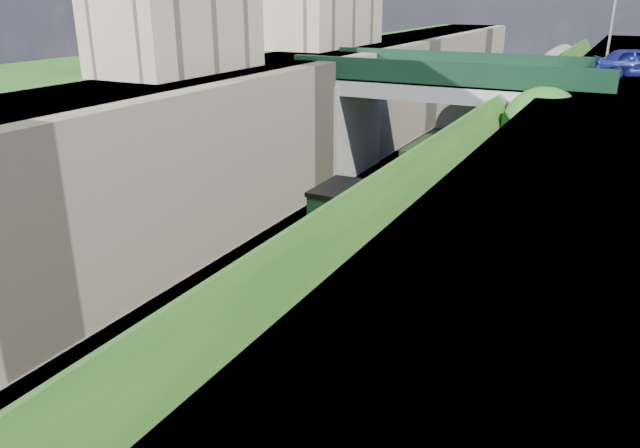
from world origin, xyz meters
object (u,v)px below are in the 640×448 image
at_px(locomotive, 319,277).
at_px(tree, 545,131).
at_px(road_bridge, 459,118).
at_px(lamppost, 615,8).
at_px(car_blue, 640,63).
at_px(tender, 399,216).

bearing_deg(locomotive, tree, 69.72).
distance_m(road_bridge, lamppost, 11.56).
bearing_deg(car_blue, tender, 133.20).
bearing_deg(car_blue, locomotive, 143.18).
relative_size(road_bridge, tender, 2.67).
height_order(road_bridge, tree, road_bridge).
bearing_deg(locomotive, lamppost, 76.08).
bearing_deg(tender, road_bridge, 91.50).
relative_size(road_bridge, car_blue, 3.58).
height_order(road_bridge, lamppost, lamppost).
relative_size(road_bridge, tree, 2.42).
distance_m(road_bridge, locomotive, 17.30).
xyz_separation_m(road_bridge, car_blue, (8.20, 3.34, 2.94)).
bearing_deg(tender, tree, 48.85).
relative_size(tree, locomotive, 0.65).
distance_m(road_bridge, tree, 6.66).
xyz_separation_m(locomotive, tender, (-0.00, 7.36, -0.27)).
distance_m(lamppost, tender, 20.33).
height_order(lamppost, locomotive, lamppost).
xyz_separation_m(car_blue, tender, (-7.94, -13.14, -5.39)).
bearing_deg(lamppost, road_bridge, -129.38).
relative_size(tree, car_blue, 1.48).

